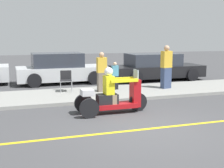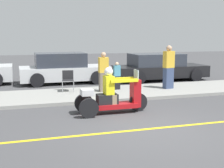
{
  "view_description": "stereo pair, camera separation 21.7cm",
  "coord_description": "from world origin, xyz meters",
  "px_view_note": "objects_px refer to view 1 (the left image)",
  "views": [
    {
      "loc": [
        -3.4,
        -6.94,
        2.39
      ],
      "look_at": [
        -0.45,
        1.82,
        0.9
      ],
      "focal_mm": 50.0,
      "sensor_mm": 36.0,
      "label": 1
    },
    {
      "loc": [
        -3.19,
        -7.01,
        2.39
      ],
      "look_at": [
        -0.45,
        1.82,
        0.9
      ],
      "focal_mm": 50.0,
      "sensor_mm": 36.0,
      "label": 2
    }
  ],
  "objects_px": {
    "parked_car_lot_far": "(156,67)",
    "parked_car_lot_right": "(60,69)",
    "spectator_end_of_line": "(102,73)",
    "spectator_mid_group": "(115,76)",
    "folding_chair_set_back": "(66,79)",
    "spectator_by_tree": "(166,68)",
    "motorcycle_trike": "(112,97)"
  },
  "relations": [
    {
      "from": "spectator_end_of_line",
      "to": "folding_chair_set_back",
      "type": "bearing_deg",
      "value": 158.03
    },
    {
      "from": "parked_car_lot_far",
      "to": "parked_car_lot_right",
      "type": "height_order",
      "value": "parked_car_lot_right"
    },
    {
      "from": "motorcycle_trike",
      "to": "spectator_by_tree",
      "type": "height_order",
      "value": "spectator_by_tree"
    },
    {
      "from": "spectator_by_tree",
      "to": "folding_chair_set_back",
      "type": "relative_size",
      "value": 2.19
    },
    {
      "from": "parked_car_lot_right",
      "to": "folding_chair_set_back",
      "type": "bearing_deg",
      "value": -95.03
    },
    {
      "from": "motorcycle_trike",
      "to": "parked_car_lot_far",
      "type": "distance_m",
      "value": 7.29
    },
    {
      "from": "folding_chair_set_back",
      "to": "parked_car_lot_far",
      "type": "relative_size",
      "value": 0.17
    },
    {
      "from": "spectator_end_of_line",
      "to": "spectator_mid_group",
      "type": "distance_m",
      "value": 0.76
    },
    {
      "from": "motorcycle_trike",
      "to": "folding_chair_set_back",
      "type": "distance_m",
      "value": 3.55
    },
    {
      "from": "spectator_mid_group",
      "to": "parked_car_lot_right",
      "type": "distance_m",
      "value": 3.56
    },
    {
      "from": "spectator_by_tree",
      "to": "parked_car_lot_right",
      "type": "xyz_separation_m",
      "value": [
        -3.86,
        3.53,
        -0.29
      ]
    },
    {
      "from": "motorcycle_trike",
      "to": "folding_chair_set_back",
      "type": "xyz_separation_m",
      "value": [
        -0.78,
        3.46,
        0.12
      ]
    },
    {
      "from": "spectator_mid_group",
      "to": "folding_chair_set_back",
      "type": "height_order",
      "value": "spectator_mid_group"
    },
    {
      "from": "motorcycle_trike",
      "to": "parked_car_lot_right",
      "type": "xyz_separation_m",
      "value": [
        -0.53,
        6.34,
        0.2
      ]
    },
    {
      "from": "motorcycle_trike",
      "to": "spectator_mid_group",
      "type": "height_order",
      "value": "motorcycle_trike"
    },
    {
      "from": "spectator_end_of_line",
      "to": "folding_chair_set_back",
      "type": "height_order",
      "value": "spectator_end_of_line"
    },
    {
      "from": "spectator_by_tree",
      "to": "parked_car_lot_far",
      "type": "relative_size",
      "value": 0.38
    },
    {
      "from": "motorcycle_trike",
      "to": "spectator_by_tree",
      "type": "bearing_deg",
      "value": 40.18
    },
    {
      "from": "parked_car_lot_far",
      "to": "parked_car_lot_right",
      "type": "distance_m",
      "value": 4.91
    },
    {
      "from": "folding_chair_set_back",
      "to": "spectator_by_tree",
      "type": "bearing_deg",
      "value": -8.88
    },
    {
      "from": "spectator_end_of_line",
      "to": "spectator_mid_group",
      "type": "xyz_separation_m",
      "value": [
        0.66,
        0.31,
        -0.21
      ]
    },
    {
      "from": "spectator_end_of_line",
      "to": "parked_car_lot_right",
      "type": "relative_size",
      "value": 0.36
    },
    {
      "from": "spectator_mid_group",
      "to": "spectator_end_of_line",
      "type": "bearing_deg",
      "value": -154.59
    },
    {
      "from": "spectator_mid_group",
      "to": "folding_chair_set_back",
      "type": "relative_size",
      "value": 1.38
    },
    {
      "from": "spectator_end_of_line",
      "to": "parked_car_lot_far",
      "type": "distance_m",
      "value": 4.81
    },
    {
      "from": "spectator_mid_group",
      "to": "folding_chair_set_back",
      "type": "xyz_separation_m",
      "value": [
        -1.99,
        0.22,
        -0.04
      ]
    },
    {
      "from": "spectator_by_tree",
      "to": "parked_car_lot_far",
      "type": "distance_m",
      "value": 3.22
    },
    {
      "from": "spectator_by_tree",
      "to": "folding_chair_set_back",
      "type": "distance_m",
      "value": 4.18
    },
    {
      "from": "folding_chair_set_back",
      "to": "parked_car_lot_right",
      "type": "distance_m",
      "value": 2.9
    },
    {
      "from": "parked_car_lot_right",
      "to": "spectator_end_of_line",
      "type": "bearing_deg",
      "value": -72.58
    },
    {
      "from": "spectator_mid_group",
      "to": "parked_car_lot_right",
      "type": "height_order",
      "value": "parked_car_lot_right"
    },
    {
      "from": "spectator_by_tree",
      "to": "parked_car_lot_far",
      "type": "xyz_separation_m",
      "value": [
        1.02,
        3.03,
        -0.33
      ]
    }
  ]
}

